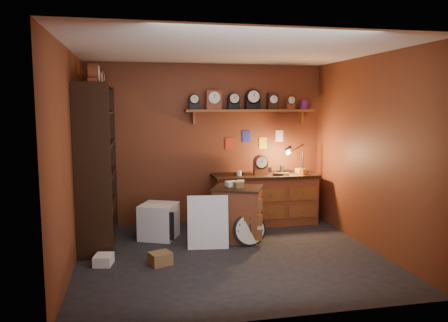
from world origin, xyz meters
TOP-DOWN VIEW (x-y plane):
  - floor at (0.00, 0.00)m, footprint 4.00×4.00m
  - room_shell at (0.04, 0.11)m, footprint 4.02×3.62m
  - shelving_unit at (-1.79, 0.98)m, footprint 0.47×1.60m
  - workbench at (0.93, 1.47)m, footprint 1.78×0.66m
  - low_cabinet at (0.25, 0.66)m, footprint 0.87×0.82m
  - big_round_clock at (0.36, 0.36)m, footprint 0.47×0.16m
  - white_panel at (-0.24, 0.37)m, footprint 0.59×0.22m
  - mini_fridge at (-0.90, 0.97)m, footprint 0.67×0.69m
  - floor_box_a at (-0.94, -0.16)m, footprint 0.32×0.30m
  - floor_box_b at (-1.65, -0.02)m, footprint 0.26×0.30m
  - floor_box_c at (-0.32, 0.53)m, footprint 0.26×0.23m

SIDE VIEW (x-z plane):
  - floor at x=0.00m, z-range 0.00..0.00m
  - white_panel at x=-0.24m, z-range -0.38..0.38m
  - floor_box_b at x=-1.65m, z-range 0.00..0.13m
  - floor_box_a at x=-0.94m, z-range 0.00..0.16m
  - floor_box_c at x=-0.32m, z-range 0.00..0.17m
  - big_round_clock at x=0.36m, z-range -0.01..0.47m
  - mini_fridge at x=-0.90m, z-range 0.00..0.53m
  - low_cabinet at x=0.25m, z-range -0.01..0.88m
  - workbench at x=0.93m, z-range -0.21..1.15m
  - shelving_unit at x=-1.79m, z-range -0.03..2.54m
  - room_shell at x=0.04m, z-range 0.37..3.08m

